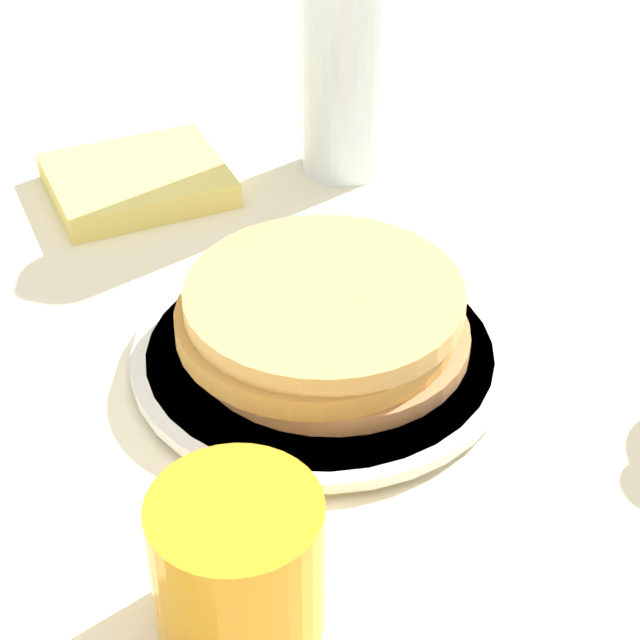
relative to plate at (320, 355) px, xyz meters
The scene contains 6 objects.
ground_plane 0.03m from the plate, 60.10° to the left, with size 4.00×4.00×0.00m, color beige.
plate is the anchor object (origin of this frame).
pancake_stack 0.02m from the plate, 71.03° to the left, with size 0.17×0.17×0.04m.
juice_glass 0.19m from the plate, 104.05° to the right, with size 0.08×0.08×0.07m.
water_bottle_near 0.27m from the plate, 82.72° to the left, with size 0.06×0.06×0.24m.
napkin 0.25m from the plate, 120.76° to the left, with size 0.16×0.15×0.02m.
Camera 1 is at (-0.04, -0.52, 0.41)m, focal length 60.00 mm.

